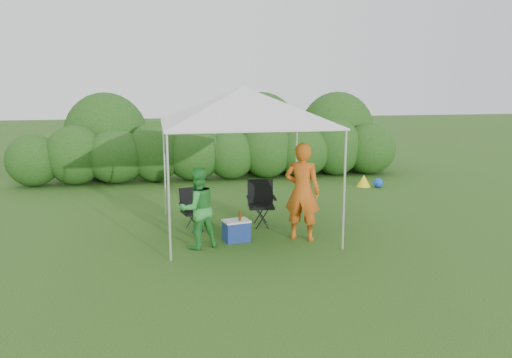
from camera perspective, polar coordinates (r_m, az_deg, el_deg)
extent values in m
plane|color=#345D1D|center=(9.57, -0.83, -6.68)|extent=(70.00, 70.00, 0.00)
ellipsoid|color=#29561B|center=(15.50, -24.14, 1.96)|extent=(1.50, 1.28, 1.50)
cylinder|color=#382616|center=(15.60, -23.98, -0.21)|extent=(0.12, 0.12, 0.30)
ellipsoid|color=#29561B|center=(15.28, -20.02, 2.56)|extent=(1.65, 1.40, 1.73)
cylinder|color=#382616|center=(15.39, -19.85, -0.06)|extent=(0.12, 0.12, 0.30)
ellipsoid|color=#29561B|center=(15.16, -15.75, 2.46)|extent=(1.80, 1.53, 1.57)
cylinder|color=#382616|center=(15.26, -15.63, 0.10)|extent=(0.12, 0.12, 0.30)
ellipsoid|color=#29561B|center=(15.10, -11.47, 3.05)|extent=(1.58, 1.34, 1.80)
cylinder|color=#382616|center=(15.22, -11.37, 0.25)|extent=(0.12, 0.12, 0.30)
ellipsoid|color=#29561B|center=(15.15, -7.16, 2.92)|extent=(1.73, 1.47, 1.65)
cylinder|color=#382616|center=(15.26, -7.10, 0.41)|extent=(0.12, 0.12, 0.30)
ellipsoid|color=#29561B|center=(15.29, -2.90, 2.78)|extent=(1.50, 1.28, 1.50)
cylinder|color=#382616|center=(15.38, -2.88, 0.57)|extent=(0.12, 0.12, 0.30)
ellipsoid|color=#29561B|center=(15.48, 1.26, 3.31)|extent=(1.65, 1.40, 1.73)
cylinder|color=#382616|center=(15.59, 1.25, 0.71)|extent=(0.12, 0.12, 0.30)
ellipsoid|color=#29561B|center=(15.77, 5.29, 3.13)|extent=(1.80, 1.53, 1.57)
cylinder|color=#382616|center=(15.87, 5.25, 0.85)|extent=(0.12, 0.12, 0.30)
ellipsoid|color=#29561B|center=(16.12, 9.18, 3.61)|extent=(1.57, 1.34, 1.80)
cylinder|color=#382616|center=(16.23, 9.10, 0.98)|extent=(0.12, 0.12, 0.30)
ellipsoid|color=#29561B|center=(16.56, 12.85, 3.40)|extent=(1.72, 1.47, 1.65)
cylinder|color=#382616|center=(16.66, 12.76, 1.10)|extent=(0.12, 0.12, 0.30)
cylinder|color=silver|center=(8.18, -9.93, -2.24)|extent=(0.04, 0.04, 2.10)
cylinder|color=silver|center=(8.77, 10.06, -1.36)|extent=(0.04, 0.04, 2.10)
cylinder|color=silver|center=(11.12, -10.39, 1.18)|extent=(0.04, 0.04, 2.10)
cylinder|color=silver|center=(11.57, 4.64, 1.68)|extent=(0.04, 0.04, 2.10)
cube|color=white|center=(9.65, -1.42, 6.29)|extent=(3.10, 3.10, 0.03)
pyramid|color=white|center=(9.63, -1.43, 8.45)|extent=(3.10, 3.10, 0.70)
cube|color=black|center=(10.21, 0.61, -3.14)|extent=(0.56, 0.53, 0.05)
cube|color=black|center=(10.36, 0.50, -1.38)|extent=(0.52, 0.20, 0.49)
cube|color=black|center=(10.15, -0.88, -2.20)|extent=(0.10, 0.44, 0.03)
cube|color=black|center=(10.20, 2.09, -2.15)|extent=(0.10, 0.44, 0.03)
cylinder|color=black|center=(10.04, -0.52, -4.61)|extent=(0.02, 0.02, 0.41)
cylinder|color=black|center=(10.08, 1.94, -4.55)|extent=(0.02, 0.02, 0.41)
cylinder|color=black|center=(10.46, -0.69, -3.98)|extent=(0.02, 0.02, 0.41)
cylinder|color=black|center=(10.50, 1.68, -3.93)|extent=(0.02, 0.02, 0.41)
cube|color=black|center=(10.02, -7.07, -3.77)|extent=(0.54, 0.51, 0.04)
cube|color=black|center=(10.14, -7.43, -2.17)|extent=(0.47, 0.23, 0.44)
cube|color=black|center=(9.92, -8.39, -3.02)|extent=(0.13, 0.39, 0.03)
cube|color=black|center=(10.05, -5.80, -2.76)|extent=(0.13, 0.39, 0.03)
cylinder|color=black|center=(9.84, -7.78, -5.17)|extent=(0.02, 0.02, 0.37)
cylinder|color=black|center=(9.95, -5.64, -4.94)|extent=(0.02, 0.02, 0.37)
cylinder|color=black|center=(10.19, -8.41, -4.62)|extent=(0.02, 0.02, 0.37)
cylinder|color=black|center=(10.30, -6.35, -4.41)|extent=(0.02, 0.02, 0.37)
imported|color=#D95D18|center=(9.26, 5.30, -1.44)|extent=(0.80, 0.72, 1.83)
imported|color=green|center=(8.84, -6.69, -3.34)|extent=(0.84, 0.74, 1.45)
cube|color=navy|center=(9.31, -2.25, -6.00)|extent=(0.51, 0.41, 0.37)
cube|color=silver|center=(9.26, -2.26, -4.81)|extent=(0.53, 0.43, 0.03)
cylinder|color=#592D0C|center=(9.20, -1.86, -4.15)|extent=(0.05, 0.05, 0.20)
cone|color=yellow|center=(14.54, 12.21, -0.19)|extent=(0.40, 0.40, 0.33)
sphere|color=blue|center=(14.49, 13.77, -0.43)|extent=(0.27, 0.27, 0.27)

